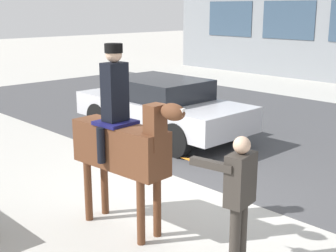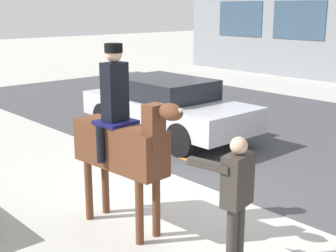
# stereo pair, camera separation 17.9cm
# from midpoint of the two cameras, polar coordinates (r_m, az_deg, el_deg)

# --- Properties ---
(ground_plane) EXTENTS (80.00, 80.00, 0.00)m
(ground_plane) POSITION_cam_midpoint_polar(r_m,az_deg,el_deg) (7.80, 2.07, -8.61)
(ground_plane) COLOR #B2AFA8
(road_surface) EXTENTS (25.57, 8.50, 0.01)m
(road_surface) POSITION_cam_midpoint_polar(r_m,az_deg,el_deg) (11.51, 18.82, -1.76)
(road_surface) COLOR #444447
(road_surface) RESTS_ON ground_plane
(mounted_horse_lead) EXTENTS (1.98, 0.65, 2.58)m
(mounted_horse_lead) POSITION_cam_midpoint_polar(r_m,az_deg,el_deg) (6.34, -6.45, -1.75)
(mounted_horse_lead) COLOR #59331E
(mounted_horse_lead) RESTS_ON ground_plane
(pedestrian_bystander) EXTENTS (0.82, 0.54, 1.64)m
(pedestrian_bystander) POSITION_cam_midpoint_polar(r_m,az_deg,el_deg) (5.45, 7.63, -8.14)
(pedestrian_bystander) COLOR #332D28
(pedestrian_bystander) RESTS_ON ground_plane
(street_car_near_lane) EXTENTS (4.46, 1.95, 1.40)m
(street_car_near_lane) POSITION_cam_midpoint_polar(r_m,az_deg,el_deg) (11.17, -1.32, 2.51)
(street_car_near_lane) COLOR #B7B7BC
(street_car_near_lane) RESTS_ON ground_plane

